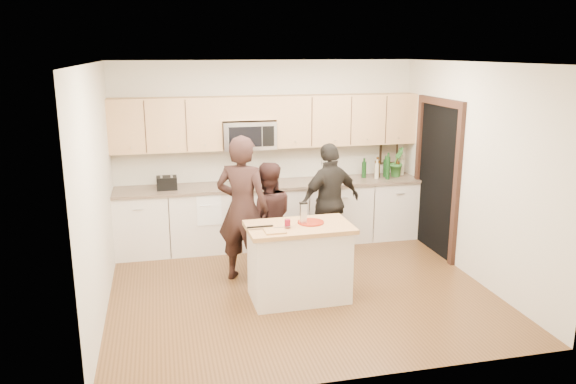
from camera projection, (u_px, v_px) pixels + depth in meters
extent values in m
plane|color=brown|center=(299.00, 289.00, 6.87)|extent=(4.50, 4.50, 0.00)
cube|color=beige|center=(267.00, 152.00, 8.43)|extent=(4.50, 0.02, 2.70)
cube|color=beige|center=(359.00, 234.00, 4.65)|extent=(4.50, 0.02, 2.70)
cube|color=beige|center=(98.00, 192.00, 6.05)|extent=(0.02, 4.00, 2.70)
cube|color=beige|center=(474.00, 172.00, 7.03)|extent=(0.02, 4.00, 2.70)
cube|color=white|center=(300.00, 63.00, 6.21)|extent=(4.50, 4.00, 0.02)
cube|color=beige|center=(272.00, 215.00, 8.36)|extent=(4.50, 0.62, 0.90)
cube|color=#7B6452|center=(272.00, 185.00, 8.23)|extent=(4.50, 0.66, 0.04)
cube|color=tan|center=(166.00, 125.00, 7.83)|extent=(1.55, 0.33, 0.75)
cube|color=tan|center=(345.00, 120.00, 8.41)|extent=(2.17, 0.33, 0.75)
cube|color=tan|center=(248.00, 108.00, 8.04)|extent=(0.78, 0.33, 0.33)
cube|color=silver|center=(249.00, 135.00, 8.10)|extent=(0.76, 0.40, 0.40)
cube|color=black|center=(245.00, 137.00, 7.89)|extent=(0.47, 0.01, 0.29)
cube|color=black|center=(268.00, 136.00, 7.96)|extent=(0.17, 0.01, 0.29)
cube|color=black|center=(437.00, 180.00, 7.95)|extent=(0.02, 1.05, 2.10)
cube|color=black|center=(456.00, 189.00, 7.40)|extent=(0.06, 0.10, 2.10)
cube|color=black|center=(418.00, 172.00, 8.49)|extent=(0.06, 0.10, 2.10)
cube|color=black|center=(441.00, 102.00, 7.68)|extent=(0.06, 1.25, 0.10)
cube|color=black|center=(389.00, 152.00, 8.86)|extent=(0.30, 0.03, 0.38)
cube|color=tan|center=(389.00, 152.00, 8.84)|extent=(0.24, 0.00, 0.32)
cube|color=white|center=(209.00, 209.00, 7.79)|extent=(0.34, 0.01, 0.48)
cube|color=white|center=(207.00, 187.00, 8.01)|extent=(0.34, 0.60, 0.01)
cube|color=beige|center=(299.00, 264.00, 6.51)|extent=(1.12, 0.67, 0.85)
cube|color=#AD8848|center=(299.00, 227.00, 6.40)|extent=(1.21, 0.72, 0.05)
cylinder|color=maroon|center=(311.00, 222.00, 6.47)|extent=(0.31, 0.31, 0.02)
cube|color=silver|center=(303.00, 213.00, 6.40)|extent=(0.07, 0.05, 0.22)
cube|color=black|center=(303.00, 203.00, 6.37)|extent=(0.09, 0.06, 0.02)
cylinder|color=maroon|center=(287.00, 223.00, 6.29)|extent=(0.07, 0.07, 0.10)
cube|color=#AD8848|center=(275.00, 231.00, 6.14)|extent=(0.23, 0.20, 0.02)
cube|color=black|center=(260.00, 227.00, 6.24)|extent=(0.30, 0.03, 0.02)
cube|color=silver|center=(282.00, 227.00, 6.24)|extent=(0.20, 0.02, 0.01)
cube|color=black|center=(167.00, 183.00, 7.87)|extent=(0.28, 0.23, 0.18)
cube|color=silver|center=(161.00, 177.00, 7.83)|extent=(0.03, 0.17, 0.00)
cube|color=silver|center=(172.00, 176.00, 7.86)|extent=(0.03, 0.17, 0.00)
cylinder|color=black|center=(364.00, 168.00, 8.57)|extent=(0.07, 0.07, 0.31)
cylinder|color=#38210A|center=(377.00, 167.00, 8.60)|extent=(0.08, 0.08, 0.32)
cylinder|color=#B7AE90|center=(377.00, 169.00, 8.51)|extent=(0.07, 0.07, 0.29)
cylinder|color=black|center=(386.00, 166.00, 8.61)|extent=(0.08, 0.08, 0.33)
cylinder|color=#38210A|center=(397.00, 167.00, 8.66)|extent=(0.08, 0.08, 0.29)
cylinder|color=#B7AE90|center=(401.00, 165.00, 8.75)|extent=(0.08, 0.08, 0.31)
cylinder|color=black|center=(388.00, 166.00, 8.44)|extent=(0.06, 0.06, 0.40)
imported|color=#306C2B|center=(397.00, 162.00, 8.64)|extent=(0.32, 0.32, 0.46)
imported|color=black|center=(243.00, 209.00, 6.94)|extent=(0.80, 0.71, 1.85)
imported|color=black|center=(267.00, 219.00, 7.18)|extent=(0.74, 0.59, 1.48)
imported|color=black|center=(330.00, 202.00, 7.71)|extent=(1.03, 0.69, 1.63)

